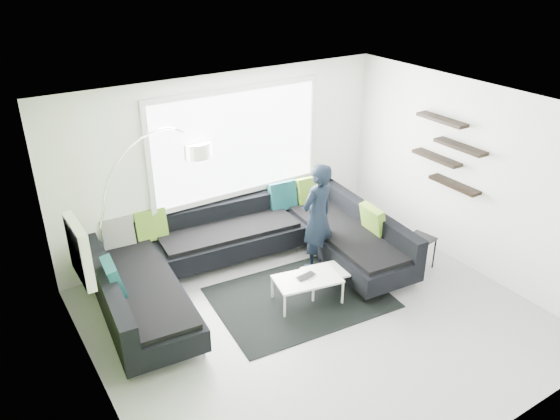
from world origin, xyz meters
The scene contains 9 objects.
ground centered at (0.00, 0.00, 0.00)m, with size 5.50×5.50×0.00m, color #949499.
room_shell centered at (0.04, 0.21, 1.81)m, with size 5.54×5.04×2.82m.
sectional_sofa centered at (-0.30, 1.23, 0.40)m, with size 4.46×2.99×0.92m.
rug centered at (0.08, 0.50, 0.01)m, with size 2.36×1.72×0.01m, color black.
coffee_table centered at (0.34, 0.42, 0.19)m, with size 1.16×0.67×0.38m, color silver.
arc_lamp centered at (-2.15, 1.98, 1.09)m, with size 2.05×0.95×2.18m, color silver, non-canonical shape.
side_table centered at (2.05, 0.20, 0.26)m, with size 0.38×0.38×0.52m, color black.
person centered at (0.77, 1.07, 0.84)m, with size 0.69×0.53×1.69m, color black.
laptop centered at (0.13, 0.39, 0.39)m, with size 0.30×0.21×0.02m, color black.
Camera 1 is at (-3.57, -4.68, 4.52)m, focal length 35.00 mm.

